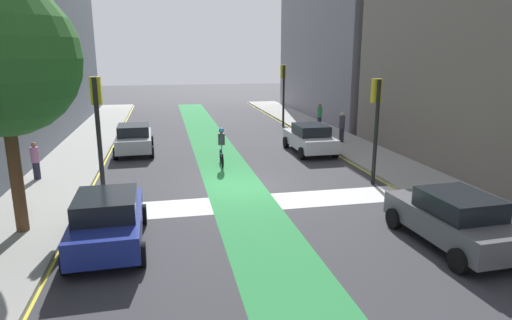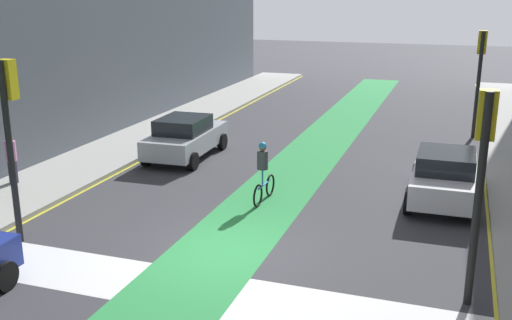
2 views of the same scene
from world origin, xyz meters
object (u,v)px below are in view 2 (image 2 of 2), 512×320
traffic_signal_near_right (483,158)px  cyclist_in_lane (263,171)px  traffic_signal_far_right (480,64)px  car_silver_left_far (185,137)px  car_white_right_far (445,176)px  pedestrian_sidewalk_left_a (12,159)px  traffic_signal_near_left (10,117)px

traffic_signal_near_right → cyclist_in_lane: (-5.76, 4.22, -2.05)m
traffic_signal_far_right → car_silver_left_far: bearing=-145.7°
traffic_signal_near_right → car_white_right_far: bearing=96.7°
car_silver_left_far → pedestrian_sidewalk_left_a: pedestrian_sidewalk_left_a is taller
car_white_right_far → pedestrian_sidewalk_left_a: pedestrian_sidewalk_left_a is taller
traffic_signal_near_right → cyclist_in_lane: size_ratio=2.32×
traffic_signal_near_left → traffic_signal_far_right: (10.86, 15.28, -0.04)m
traffic_signal_near_left → traffic_signal_far_right: traffic_signal_near_left is taller
car_silver_left_far → car_white_right_far: size_ratio=1.01×
traffic_signal_near_right → car_silver_left_far: traffic_signal_near_right is taller
traffic_signal_near_right → traffic_signal_near_left: bearing=-178.0°
traffic_signal_far_right → pedestrian_sidewalk_left_a: bearing=-139.4°
car_silver_left_far → cyclist_in_lane: 5.67m
traffic_signal_near_left → cyclist_in_lane: size_ratio=2.44×
traffic_signal_near_left → traffic_signal_far_right: bearing=54.6°
car_silver_left_far → traffic_signal_near_right: bearing=-38.3°
traffic_signal_near_right → cyclist_in_lane: 7.43m
traffic_signal_near_left → car_silver_left_far: bearing=85.9°
traffic_signal_far_right → car_white_right_far: (-0.92, -8.90, -2.32)m
car_silver_left_far → traffic_signal_far_right: bearing=34.3°
car_silver_left_far → cyclist_in_lane: cyclist_in_lane is taller
cyclist_in_lane → pedestrian_sidewalk_left_a: cyclist_in_lane is taller
traffic_signal_far_right → car_silver_left_far: traffic_signal_far_right is taller
cyclist_in_lane → pedestrian_sidewalk_left_a: (-7.97, -1.25, -0.02)m
traffic_signal_near_right → cyclist_in_lane: traffic_signal_near_right is taller
traffic_signal_near_right → pedestrian_sidewalk_left_a: 14.20m
traffic_signal_near_right → traffic_signal_far_right: bearing=89.2°
traffic_signal_near_right → pedestrian_sidewalk_left_a: traffic_signal_near_right is taller
traffic_signal_far_right → car_white_right_far: bearing=-95.9°
traffic_signal_near_right → car_silver_left_far: (-10.04, 7.93, -2.22)m
traffic_signal_far_right → cyclist_in_lane: bearing=-119.2°
traffic_signal_near_right → car_white_right_far: (-0.70, 6.02, -2.22)m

